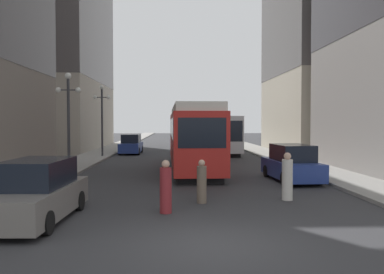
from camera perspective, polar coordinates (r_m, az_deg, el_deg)
name	(u,v)px	position (r m, az deg, el deg)	size (l,w,h in m)	color
ground_plane	(211,245)	(10.05, 2.72, -14.85)	(200.00, 200.00, 0.00)	#303033
sidewalk_left	(119,146)	(50.12, -10.24, -1.22)	(2.88, 120.00, 0.15)	gray
sidewalk_right	(244,145)	(50.38, 7.36, -1.19)	(2.88, 120.00, 0.15)	gray
streetcar	(192,136)	(25.26, 0.07, 0.20)	(2.91, 13.80, 3.89)	black
transit_bus	(219,133)	(38.72, 3.88, 0.62)	(2.83, 11.37, 3.45)	black
parked_car_left_near	(37,193)	(12.96, -20.91, -7.30)	(2.05, 4.90, 1.82)	black
parked_car_left_mid	(131,145)	(38.32, -8.53, -1.06)	(1.93, 4.78, 1.82)	black
parked_car_right_far	(291,164)	(20.90, 13.79, -3.70)	(2.09, 4.82, 1.82)	black
pedestrian_crossing_near	(166,188)	(13.19, -3.71, -7.21)	(0.38, 0.38, 1.71)	maroon
pedestrian_crossing_far	(287,178)	(15.73, 13.22, -5.62)	(0.40, 0.40, 1.79)	beige
pedestrian_on_sidewalk	(202,183)	(14.79, 1.37, -6.45)	(0.35, 0.35, 1.57)	#6B5B4C
lamp_post_left_near	(68,107)	(23.91, -16.95, 4.07)	(1.41, 0.36, 5.56)	#333338
lamp_post_left_far	(102,110)	(34.20, -12.52, 3.74)	(1.41, 0.36, 5.83)	#333338
building_left_corner	(50,10)	(49.02, -19.31, 16.49)	(11.34, 19.86, 29.53)	#A89E8E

